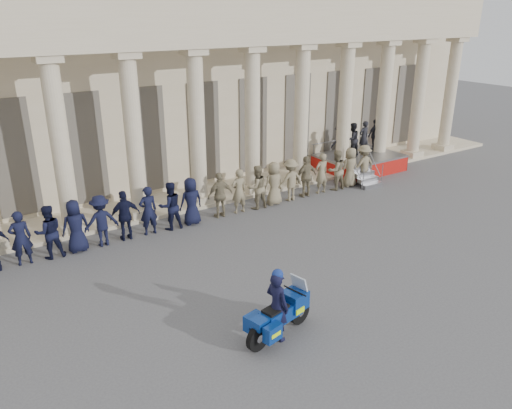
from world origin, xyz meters
name	(u,v)px	position (x,y,z in m)	size (l,w,h in m)	color
ground	(289,302)	(0.00, 0.00, 0.00)	(90.00, 90.00, 0.00)	#4A4A4D
building	(108,79)	(0.00, 14.74, 4.52)	(40.00, 12.50, 9.00)	#C2B191
officer_rank	(142,212)	(-1.77, 6.44, 0.91)	(22.69, 0.69, 1.83)	black
reviewing_stand	(357,147)	(10.12, 8.02, 1.26)	(3.99, 3.89, 2.44)	gray
motorcycle	(280,314)	(-1.12, -1.11, 0.62)	(2.19, 1.10, 1.42)	black
rider	(277,305)	(-1.24, -1.14, 0.95)	(0.58, 0.75, 1.92)	black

